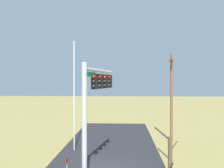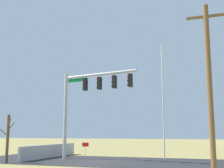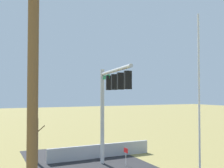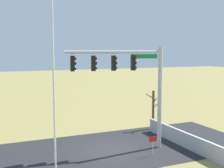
{
  "view_description": "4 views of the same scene",
  "coord_description": "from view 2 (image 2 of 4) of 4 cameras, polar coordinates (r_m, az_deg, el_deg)",
  "views": [
    {
      "loc": [
        17.46,
        1.26,
        5.8
      ],
      "look_at": [
        -0.28,
        0.4,
        5.58
      ],
      "focal_mm": 42.23,
      "sensor_mm": 36.0,
      "label": 1
    },
    {
      "loc": [
        -7.88,
        20.56,
        1.99
      ],
      "look_at": [
        -0.92,
        -0.21,
        5.62
      ],
      "focal_mm": 47.62,
      "sensor_mm": 36.0,
      "label": 2
    },
    {
      "loc": [
        -14.41,
        6.74,
        5.08
      ],
      "look_at": [
        0.47,
        -0.37,
        5.64
      ],
      "focal_mm": 42.5,
      "sensor_mm": 36.0,
      "label": 3
    },
    {
      "loc": [
        -7.47,
        -17.55,
        6.55
      ],
      "look_at": [
        -0.1,
        -0.67,
        4.46
      ],
      "focal_mm": 47.41,
      "sensor_mm": 36.0,
      "label": 4
    }
  ],
  "objects": [
    {
      "name": "signal_mast",
      "position": [
        23.22,
        -4.89,
        -2.15
      ],
      "size": [
        6.35,
        1.37,
        6.8
      ],
      "color": "#B2B5BA",
      "rests_on": "ground_plane"
    },
    {
      "name": "bare_tree",
      "position": [
        21.77,
        -19.41,
        -9.68
      ],
      "size": [
        1.27,
        1.02,
        3.24
      ],
      "color": "brown",
      "rests_on": "ground_plane"
    },
    {
      "name": "ground_plane",
      "position": [
        22.11,
        -2.52,
        -14.55
      ],
      "size": [
        160.0,
        160.0,
        0.0
      ],
      "primitive_type": "plane",
      "color": "olive"
    },
    {
      "name": "flagpole",
      "position": [
        23.94,
        9.76,
        -3.12
      ],
      "size": [
        0.1,
        0.1,
        9.1
      ],
      "primitive_type": "cylinder",
      "color": "silver",
      "rests_on": "ground_plane"
    },
    {
      "name": "retaining_fence",
      "position": [
        25.53,
        -11.76,
        -12.49
      ],
      "size": [
        0.2,
        8.49,
        1.05
      ],
      "primitive_type": "cube",
      "color": "#A8A8AD",
      "rests_on": "ground_plane"
    },
    {
      "name": "sidewalk_corner",
      "position": [
        24.78,
        -11.27,
        -13.82
      ],
      "size": [
        6.0,
        6.0,
        0.01
      ],
      "primitive_type": "cube",
      "color": "#B7B5AD",
      "rests_on": "ground_plane"
    },
    {
      "name": "open_sign",
      "position": [
        24.84,
        -5.12,
        -11.86
      ],
      "size": [
        0.56,
        0.04,
        1.22
      ],
      "color": "silver",
      "rests_on": "ground_plane"
    },
    {
      "name": "road_surface",
      "position": [
        21.02,
        8.06,
        -14.72
      ],
      "size": [
        28.0,
        8.0,
        0.01
      ],
      "primitive_type": "cube",
      "color": "#232326",
      "rests_on": "ground_plane"
    },
    {
      "name": "utility_pole",
      "position": [
        15.03,
        18.21,
        0.06
      ],
      "size": [
        1.9,
        0.26,
        8.34
      ],
      "color": "brown",
      "rests_on": "ground_plane"
    }
  ]
}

